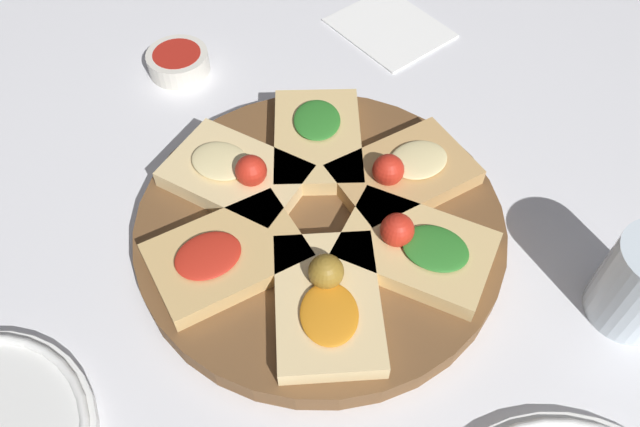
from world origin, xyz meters
TOP-DOWN VIEW (x-y plane):
  - ground_plane at (0.00, 0.00)m, footprint 3.00×3.00m
  - serving_board at (0.00, 0.00)m, footprint 0.36×0.36m
  - focaccia_slice_0 at (-0.07, 0.07)m, footprint 0.16×0.16m
  - focaccia_slice_1 at (-0.09, -0.03)m, footprint 0.16×0.12m
  - focaccia_slice_2 at (-0.03, -0.09)m, footprint 0.13×0.16m
  - focaccia_slice_3 at (0.07, -0.07)m, footprint 0.16×0.16m
  - focaccia_slice_4 at (0.10, 0.02)m, footprint 0.15×0.11m
  - focaccia_slice_5 at (0.03, 0.09)m, footprint 0.13×0.16m
  - napkin_stack at (0.15, -0.32)m, footprint 0.16×0.14m
  - dipping_bowl at (0.30, -0.08)m, footprint 0.08×0.08m

SIDE VIEW (x-z plane):
  - ground_plane at x=0.00m, z-range 0.00..0.00m
  - napkin_stack at x=0.15m, z-range 0.00..0.01m
  - serving_board at x=0.00m, z-range 0.00..0.02m
  - dipping_bowl at x=0.30m, z-range 0.00..0.03m
  - focaccia_slice_3 at x=0.07m, z-range 0.02..0.05m
  - focaccia_slice_5 at x=0.03m, z-range 0.02..0.05m
  - focaccia_slice_0 at x=-0.07m, z-range 0.01..0.06m
  - focaccia_slice_1 at x=-0.09m, z-range 0.01..0.06m
  - focaccia_slice_2 at x=-0.03m, z-range 0.01..0.06m
  - focaccia_slice_4 at x=0.10m, z-range 0.01..0.06m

